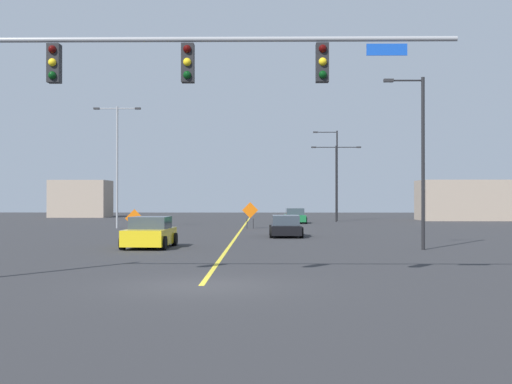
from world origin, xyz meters
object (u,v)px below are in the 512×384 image
object	(u,v)px
traffic_signal_assembly	(114,82)
street_lamp_mid_left	(335,171)
car_yellow_approaching	(150,233)
street_lamp_far_right	(336,175)
street_lamp_mid_right	(420,154)
construction_sign_left_shoulder	(250,212)
construction_sign_right_lane	(134,220)
car_green_passing	(295,216)
car_black_near	(286,226)
street_lamp_near_left	(117,157)

from	to	relation	value
traffic_signal_assembly	street_lamp_mid_left	bearing A→B (deg)	77.32
street_lamp_mid_left	car_yellow_approaching	world-z (taller)	street_lamp_mid_left
street_lamp_far_right	street_lamp_mid_right	xyz separation A→B (m)	(0.19, -34.35, -0.14)
traffic_signal_assembly	construction_sign_left_shoulder	distance (m)	33.41
construction_sign_right_lane	car_green_passing	xyz separation A→B (m)	(10.31, 22.72, -0.43)
street_lamp_far_right	construction_sign_left_shoulder	world-z (taller)	street_lamp_far_right
car_black_near	car_yellow_approaching	xyz separation A→B (m)	(-6.71, -9.05, 0.07)
traffic_signal_assembly	street_lamp_far_right	world-z (taller)	street_lamp_far_right
traffic_signal_assembly	street_lamp_near_left	size ratio (longest dim) A/B	1.57
car_black_near	street_lamp_mid_left	bearing A→B (deg)	77.82
street_lamp_far_right	construction_sign_left_shoulder	xyz separation A→B (m)	(-7.98, -13.97, -3.21)
traffic_signal_assembly	street_lamp_far_right	xyz separation A→B (m)	(10.98, 46.97, -1.05)
traffic_signal_assembly	construction_sign_right_lane	bearing A→B (deg)	99.41
street_lamp_near_left	car_green_passing	size ratio (longest dim) A/B	2.23
traffic_signal_assembly	street_lamp_far_right	size ratio (longest dim) A/B	2.00
car_black_near	car_yellow_approaching	size ratio (longest dim) A/B	1.12
street_lamp_mid_right	car_black_near	xyz separation A→B (m)	(-5.80, 10.13, -3.73)
street_lamp_far_right	construction_sign_right_lane	xyz separation A→B (m)	(-14.44, -26.06, -3.43)
street_lamp_mid_left	car_black_near	world-z (taller)	street_lamp_mid_left
street_lamp_far_right	car_black_near	distance (m)	25.15
street_lamp_mid_left	car_green_passing	world-z (taller)	street_lamp_mid_left
street_lamp_mid_right	street_lamp_near_left	size ratio (longest dim) A/B	0.84
traffic_signal_assembly	car_green_passing	distance (m)	44.44
street_lamp_near_left	traffic_signal_assembly	bearing A→B (deg)	-77.83
street_lamp_mid_right	car_black_near	bearing A→B (deg)	119.80
street_lamp_mid_right	car_black_near	size ratio (longest dim) A/B	1.75
traffic_signal_assembly	car_black_near	xyz separation A→B (m)	(5.37, 22.76, -4.92)
street_lamp_near_left	car_yellow_approaching	distance (m)	21.09
street_lamp_mid_right	car_green_passing	size ratio (longest dim) A/B	1.88
traffic_signal_assembly	construction_sign_right_lane	size ratio (longest dim) A/B	8.64
street_lamp_far_right	car_yellow_approaching	xyz separation A→B (m)	(-12.32, -33.26, -3.81)
street_lamp_near_left	car_green_passing	world-z (taller)	street_lamp_near_left
street_lamp_mid_right	street_lamp_near_left	distance (m)	27.76
street_lamp_near_left	construction_sign_left_shoulder	xyz separation A→B (m)	(10.20, -0.40, -4.16)
street_lamp_mid_left	car_black_near	xyz separation A→B (m)	(-5.80, -26.86, -4.39)
car_yellow_approaching	construction_sign_left_shoulder	bearing A→B (deg)	77.32
construction_sign_left_shoulder	street_lamp_mid_left	bearing A→B (deg)	63.83
street_lamp_mid_left	street_lamp_near_left	distance (m)	24.51
street_lamp_mid_right	car_black_near	distance (m)	12.26
traffic_signal_assembly	car_black_near	distance (m)	23.89
street_lamp_far_right	car_green_passing	distance (m)	6.57
traffic_signal_assembly	car_black_near	bearing A→B (deg)	76.73
traffic_signal_assembly	street_lamp_mid_left	xyz separation A→B (m)	(11.16, 49.62, -0.54)
construction_sign_right_lane	car_yellow_approaching	distance (m)	7.52
street_lamp_mid_left	street_lamp_far_right	distance (m)	2.71
construction_sign_left_shoulder	car_yellow_approaching	distance (m)	19.78
traffic_signal_assembly	car_black_near	size ratio (longest dim) A/B	3.26
construction_sign_left_shoulder	car_yellow_approaching	size ratio (longest dim) A/B	0.50
traffic_signal_assembly	street_lamp_near_left	world-z (taller)	street_lamp_near_left
car_yellow_approaching	car_green_passing	distance (m)	31.02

